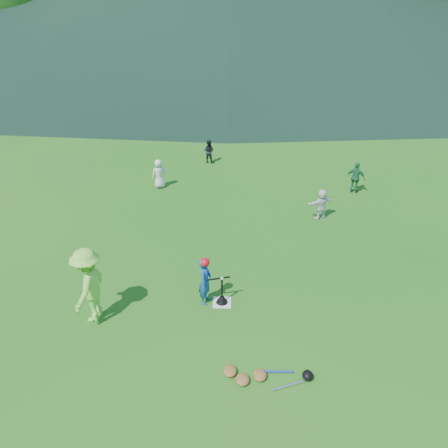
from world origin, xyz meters
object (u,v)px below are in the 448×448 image
object	(u,v)px
batting_tee	(222,299)
fielder_a	(159,174)
fielder_b	(209,151)
adult_coach	(89,285)
fielder_c	(356,178)
equipment_pile	(260,375)
home_plate	(222,302)
batter_child	(205,281)
fielder_d	(321,204)

from	to	relation	value
batting_tee	fielder_a	bearing A→B (deg)	110.02
fielder_a	fielder_b	world-z (taller)	fielder_a
adult_coach	fielder_c	distance (m)	10.96
batting_tee	equipment_pile	size ratio (longest dim) A/B	0.38
fielder_a	equipment_pile	world-z (taller)	fielder_a
home_plate	adult_coach	xyz separation A→B (m)	(-3.03, -0.62, 0.93)
home_plate	batter_child	size ratio (longest dim) A/B	0.36
fielder_a	equipment_pile	bearing A→B (deg)	84.68
home_plate	equipment_pile	size ratio (longest dim) A/B	0.25
adult_coach	fielder_a	xyz separation A→B (m)	(0.38, 7.87, -0.36)
fielder_a	fielder_b	bearing A→B (deg)	-146.50
fielder_a	batting_tee	distance (m)	7.73
home_plate	batting_tee	world-z (taller)	batting_tee
adult_coach	batting_tee	size ratio (longest dim) A/B	2.75
fielder_a	fielder_d	world-z (taller)	fielder_a
adult_coach	fielder_d	bearing A→B (deg)	139.10
fielder_c	batting_tee	size ratio (longest dim) A/B	1.80
home_plate	batting_tee	xyz separation A→B (m)	(0.00, 0.00, 0.12)
adult_coach	fielder_d	distance (m)	8.23
fielder_a	fielder_d	xyz separation A→B (m)	(5.89, -2.56, -0.04)
equipment_pile	fielder_d	bearing A→B (deg)	71.09
adult_coach	fielder_d	world-z (taller)	adult_coach
adult_coach	fielder_b	bearing A→B (deg)	177.42
fielder_d	equipment_pile	size ratio (longest dim) A/B	0.59
batter_child	equipment_pile	size ratio (longest dim) A/B	0.70
batter_child	equipment_pile	world-z (taller)	batter_child
batter_child	adult_coach	world-z (taller)	adult_coach
fielder_c	fielder_d	distance (m)	2.78
fielder_b	batting_tee	size ratio (longest dim) A/B	1.55
home_plate	adult_coach	bearing A→B (deg)	-168.49
adult_coach	batter_child	bearing A→B (deg)	112.90
fielder_c	equipment_pile	distance (m)	10.18
home_plate	fielder_b	distance (m)	10.24
batter_child	adult_coach	distance (m)	2.71
home_plate	batting_tee	bearing A→B (deg)	0.00
batter_child	fielder_a	xyz separation A→B (m)	(-2.23, 7.21, -0.05)
fielder_c	batting_tee	xyz separation A→B (m)	(-4.94, -6.90, -0.48)
batter_child	fielder_c	distance (m)	8.70
adult_coach	fielder_c	size ratio (longest dim) A/B	1.53
fielder_d	batting_tee	distance (m)	5.72
home_plate	batter_child	distance (m)	0.74
fielder_c	batting_tee	distance (m)	8.50
adult_coach	fielder_d	size ratio (longest dim) A/B	1.76
home_plate	fielder_c	size ratio (longest dim) A/B	0.37
fielder_c	home_plate	bearing A→B (deg)	85.87
batting_tee	home_plate	bearing A→B (deg)	0.00
batter_child	home_plate	bearing A→B (deg)	-83.25
fielder_b	fielder_d	bearing A→B (deg)	143.50
home_plate	equipment_pile	distance (m)	2.52
fielder_b	adult_coach	bearing A→B (deg)	95.45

